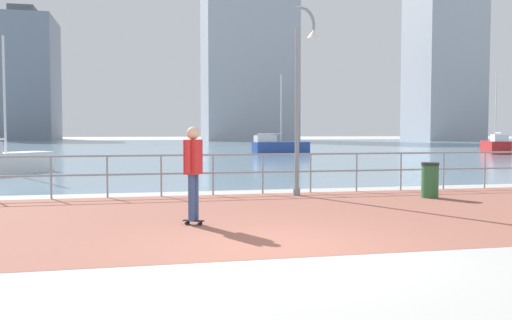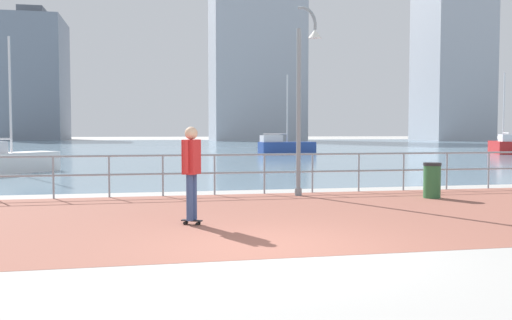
{
  "view_description": "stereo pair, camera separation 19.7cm",
  "coord_description": "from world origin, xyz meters",
  "px_view_note": "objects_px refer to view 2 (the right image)",
  "views": [
    {
      "loc": [
        -2.01,
        -7.85,
        1.77
      ],
      "look_at": [
        0.6,
        4.14,
        1.1
      ],
      "focal_mm": 38.17,
      "sensor_mm": 36.0,
      "label": 1
    },
    {
      "loc": [
        -1.82,
        -7.89,
        1.77
      ],
      "look_at": [
        0.6,
        4.14,
        1.1
      ],
      "focal_mm": 38.17,
      "sensor_mm": 36.0,
      "label": 2
    }
  ],
  "objects_px": {
    "skateboarder": "(191,166)",
    "sailboat_white": "(285,146)",
    "sailboat_navy": "(9,161)",
    "trash_bin": "(432,180)",
    "lamppost": "(304,91)",
    "sailboat_red": "(503,146)"
  },
  "relations": [
    {
      "from": "skateboarder",
      "to": "sailboat_white",
      "type": "bearing_deg",
      "value": 72.31
    },
    {
      "from": "skateboarder",
      "to": "sailboat_navy",
      "type": "relative_size",
      "value": 0.33
    },
    {
      "from": "skateboarder",
      "to": "trash_bin",
      "type": "xyz_separation_m",
      "value": [
        6.49,
        2.82,
        -0.64
      ]
    },
    {
      "from": "lamppost",
      "to": "sailboat_navy",
      "type": "bearing_deg",
      "value": 134.68
    },
    {
      "from": "trash_bin",
      "to": "sailboat_navy",
      "type": "distance_m",
      "value": 16.87
    },
    {
      "from": "skateboarder",
      "to": "trash_bin",
      "type": "relative_size",
      "value": 1.98
    },
    {
      "from": "trash_bin",
      "to": "skateboarder",
      "type": "bearing_deg",
      "value": -156.54
    },
    {
      "from": "lamppost",
      "to": "trash_bin",
      "type": "xyz_separation_m",
      "value": [
        3.18,
        -1.09,
        -2.35
      ]
    },
    {
      "from": "lamppost",
      "to": "sailboat_white",
      "type": "height_order",
      "value": "sailboat_white"
    },
    {
      "from": "skateboarder",
      "to": "sailboat_red",
      "type": "relative_size",
      "value": 0.29
    },
    {
      "from": "sailboat_white",
      "to": "skateboarder",
      "type": "bearing_deg",
      "value": -107.69
    },
    {
      "from": "sailboat_white",
      "to": "sailboat_red",
      "type": "height_order",
      "value": "sailboat_red"
    },
    {
      "from": "trash_bin",
      "to": "sailboat_white",
      "type": "bearing_deg",
      "value": 83.74
    },
    {
      "from": "trash_bin",
      "to": "sailboat_navy",
      "type": "relative_size",
      "value": 0.17
    },
    {
      "from": "sailboat_navy",
      "to": "skateboarder",
      "type": "bearing_deg",
      "value": -65.02
    },
    {
      "from": "skateboarder",
      "to": "trash_bin",
      "type": "height_order",
      "value": "skateboarder"
    },
    {
      "from": "sailboat_red",
      "to": "sailboat_white",
      "type": "bearing_deg",
      "value": 170.94
    },
    {
      "from": "sailboat_navy",
      "to": "sailboat_white",
      "type": "height_order",
      "value": "sailboat_white"
    },
    {
      "from": "skateboarder",
      "to": "sailboat_navy",
      "type": "height_order",
      "value": "sailboat_navy"
    },
    {
      "from": "trash_bin",
      "to": "sailboat_white",
      "type": "xyz_separation_m",
      "value": [
        2.93,
        26.74,
        0.1
      ]
    },
    {
      "from": "lamppost",
      "to": "sailboat_navy",
      "type": "xyz_separation_m",
      "value": [
        -9.7,
        9.81,
        -2.28
      ]
    },
    {
      "from": "lamppost",
      "to": "trash_bin",
      "type": "bearing_deg",
      "value": -18.88
    }
  ]
}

